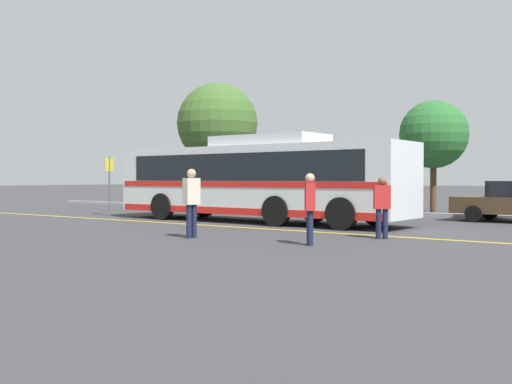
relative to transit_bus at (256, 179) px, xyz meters
name	(u,v)px	position (x,y,z in m)	size (l,w,h in m)	color
ground_plane	(272,223)	(0.63, 0.10, -1.55)	(220.00, 220.00, 0.00)	#38383A
lane_strip_0	(217,226)	(-0.02, -2.20, -1.55)	(0.20, 31.44, 0.01)	gold
curb_strip	(344,211)	(-0.02, 6.76, -1.48)	(39.44, 0.36, 0.15)	#99999E
transit_bus	(256,179)	(0.00, 0.00, 0.00)	(11.80, 2.80, 3.07)	silver
parked_car_0	(166,194)	(-9.95, 5.55, -0.84)	(4.25, 2.03, 1.43)	black
parked_car_1	(259,197)	(-3.73, 5.37, -0.85)	(4.17, 1.92, 1.41)	#9E9EA3
parked_car_2	(362,198)	(1.40, 5.58, -0.82)	(4.02, 1.99, 1.45)	#9E9EA3
pedestrian_0	(192,198)	(2.01, -5.66, -0.51)	(0.30, 0.45, 1.81)	#191E38
pedestrian_1	(382,204)	(6.12, -2.92, -0.65)	(0.47, 0.42, 1.60)	#191E38
pedestrian_2	(310,204)	(5.39, -5.30, -0.60)	(0.42, 0.47, 1.68)	#191E38
bus_stop_sign	(109,179)	(-7.15, -0.65, 0.01)	(0.07, 0.40, 2.47)	#59595E
tree_0	(434,135)	(3.14, 9.34, 1.99)	(3.08, 3.08, 5.09)	#513823
tree_2	(217,124)	(-9.29, 9.02, 3.12)	(4.59, 4.59, 6.98)	#513823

